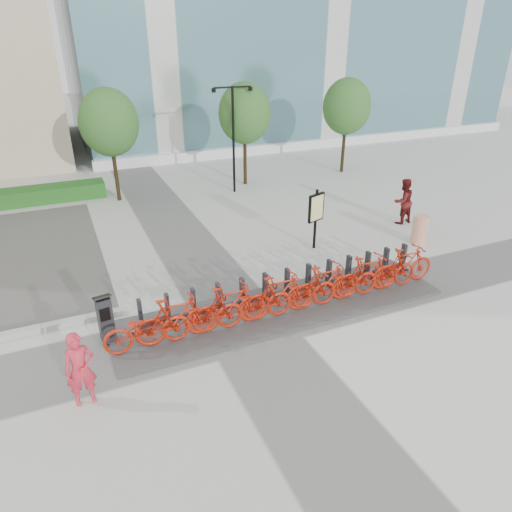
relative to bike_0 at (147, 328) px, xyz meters
name	(u,v)px	position (x,y,z in m)	size (l,w,h in m)	color
ground	(245,324)	(2.60, 0.05, -0.64)	(120.00, 120.00, 0.00)	silver
hedge_b	(38,195)	(-2.40, 13.25, -0.29)	(6.00, 1.20, 0.70)	#216E19
tree_1	(109,123)	(1.10, 12.05, 2.95)	(2.60, 2.60, 5.10)	black
tree_2	(245,114)	(7.60, 12.05, 2.95)	(2.60, 2.60, 5.10)	black
tree_3	(347,107)	(13.60, 12.05, 2.95)	(2.60, 2.60, 5.10)	black
streetlamp	(233,128)	(6.60, 11.05, 2.49)	(2.00, 0.20, 5.00)	black
dock_pad	(282,307)	(3.90, 0.35, -0.60)	(9.60, 2.40, 0.08)	#454545
dock_rail_posts	(288,283)	(4.32, 0.82, -0.14)	(8.74, 0.50, 0.85)	#232328
bike_0	(147,328)	(0.00, 0.00, 0.00)	(0.75, 2.14, 1.12)	#A81D0A
bike_1	(175,319)	(0.72, 0.00, 0.06)	(0.59, 2.08, 1.25)	#A81D0A
bike_2	(203,315)	(1.44, 0.00, 0.00)	(0.75, 2.14, 1.12)	#A81D0A
bike_3	(229,306)	(2.16, 0.00, 0.06)	(0.59, 2.08, 1.25)	#A81D0A
bike_4	(255,303)	(2.88, 0.00, 0.00)	(0.75, 2.14, 1.12)	#A81D0A
bike_5	(279,295)	(3.60, 0.00, 0.06)	(0.59, 2.08, 1.25)	#A81D0A
bike_6	(302,292)	(4.32, 0.00, 0.00)	(0.75, 2.14, 1.12)	#A81D0A
bike_7	(324,285)	(5.04, 0.00, 0.06)	(0.59, 2.08, 1.25)	#A81D0A
bike_8	(346,282)	(5.76, 0.00, 0.00)	(0.75, 2.14, 1.12)	#A81D0A
bike_9	(366,275)	(6.48, 0.00, 0.06)	(0.59, 2.08, 1.25)	#A81D0A
bike_10	(386,272)	(7.20, 0.00, 0.00)	(0.75, 2.14, 1.12)	#A81D0A
bike_11	(405,266)	(7.92, 0.00, 0.06)	(0.59, 2.08, 1.25)	#A81D0A
kiosk	(106,319)	(-0.88, 0.67, 0.09)	(0.46, 0.41, 1.36)	#232328
worker_red	(80,369)	(-1.61, -1.26, 0.22)	(0.63, 0.41, 1.72)	red
pedestrian	(403,201)	(11.41, 4.31, 0.30)	(0.92, 0.72, 1.89)	#531111
construction_barrel	(420,230)	(10.66, 2.39, -0.10)	(0.56, 0.56, 1.09)	#D85117
map_sign	(316,210)	(6.84, 3.59, 0.84)	(0.72, 0.34, 2.23)	black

